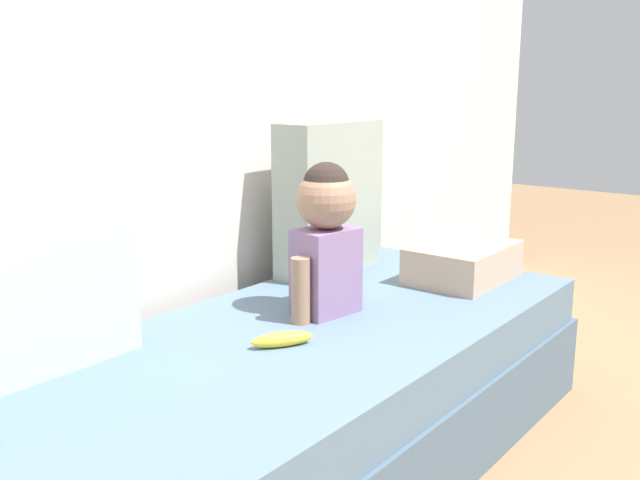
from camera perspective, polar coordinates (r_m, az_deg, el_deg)
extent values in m
plane|color=#93704C|center=(2.20, -1.54, -17.92)|extent=(12.00, 12.00, 0.00)
cube|color=silver|center=(2.30, -13.02, 13.48)|extent=(5.31, 0.10, 2.33)
cube|color=#495F70|center=(2.14, -1.57, -14.75)|extent=(2.11, 0.88, 0.27)
cube|color=slate|center=(2.05, -1.60, -9.41)|extent=(2.05, 0.85, 0.15)
cube|color=#B2BCC6|center=(1.84, -21.76, -2.36)|extent=(0.47, 0.16, 0.49)
cube|color=#99A393|center=(2.59, 0.77, 3.42)|extent=(0.45, 0.16, 0.55)
cube|color=gray|center=(2.14, 0.49, -2.51)|extent=(0.20, 0.16, 0.26)
sphere|color=#9E755B|center=(2.10, 0.50, 3.30)|extent=(0.18, 0.18, 0.18)
sphere|color=#2D231E|center=(2.09, 0.50, 4.39)|extent=(0.14, 0.14, 0.14)
cylinder|color=#9E755B|center=(2.06, -1.56, -4.08)|extent=(0.06, 0.06, 0.20)
cylinder|color=#9E755B|center=(2.25, 2.36, -2.68)|extent=(0.06, 0.06, 0.20)
ellipsoid|color=yellow|center=(1.91, -3.06, -7.96)|extent=(0.17, 0.13, 0.04)
cube|color=tan|center=(2.57, 11.41, -1.75)|extent=(0.40, 0.28, 0.13)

